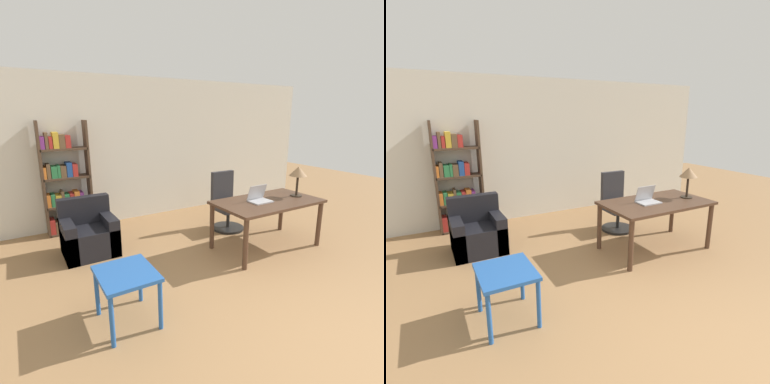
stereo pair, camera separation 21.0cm
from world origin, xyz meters
The scene contains 9 objects.
ground_plane centered at (0.00, 0.00, 0.00)m, with size 16.00×16.00×0.00m, color #997047.
wall_back centered at (0.00, 4.53, 1.35)m, with size 8.00×0.06×2.70m.
desk centered at (0.92, 2.12, 0.66)m, with size 1.61×0.89×0.75m.
laptop centered at (0.77, 2.15, 0.81)m, with size 0.33×0.24×0.24m.
table_lamp centered at (1.50, 2.07, 1.13)m, with size 0.27×0.27×0.48m.
office_chair centered at (0.89, 3.09, 0.44)m, with size 0.57×0.57×1.03m.
side_table_blue centered at (-1.51, 1.53, 0.46)m, with size 0.54×0.60×0.55m.
armchair centered at (-1.48, 3.30, 0.28)m, with size 0.74×0.67×0.82m.
bookshelf centered at (-1.61, 4.34, 0.83)m, with size 0.77×0.28×1.92m.
Camera 1 is at (-2.30, -1.02, 2.01)m, focal length 28.00 mm.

